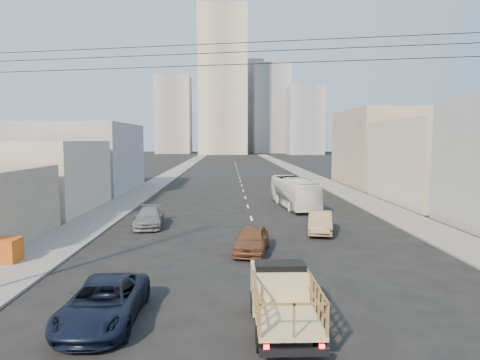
{
  "coord_description": "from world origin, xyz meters",
  "views": [
    {
      "loc": [
        -1.78,
        -12.72,
        6.1
      ],
      "look_at": [
        -1.02,
        14.77,
        3.5
      ],
      "focal_mm": 32.0,
      "sensor_mm": 36.0,
      "label": 1
    }
  ],
  "objects_px": {
    "navy_pickup": "(104,302)",
    "city_bus": "(294,192)",
    "sedan_tan": "(320,222)",
    "sedan_grey": "(149,218)",
    "sedan_brown": "(252,239)",
    "crate_stack": "(0,250)",
    "flatbed_pickup": "(283,294)"
  },
  "relations": [
    {
      "from": "navy_pickup",
      "to": "city_bus",
      "type": "relative_size",
      "value": 0.52
    },
    {
      "from": "sedan_tan",
      "to": "sedan_grey",
      "type": "relative_size",
      "value": 0.93
    },
    {
      "from": "sedan_brown",
      "to": "sedan_grey",
      "type": "relative_size",
      "value": 0.92
    },
    {
      "from": "navy_pickup",
      "to": "sedan_grey",
      "type": "relative_size",
      "value": 1.11
    },
    {
      "from": "sedan_grey",
      "to": "crate_stack",
      "type": "relative_size",
      "value": 2.52
    },
    {
      "from": "crate_stack",
      "to": "sedan_tan",
      "type": "bearing_deg",
      "value": 21.01
    },
    {
      "from": "flatbed_pickup",
      "to": "sedan_brown",
      "type": "height_order",
      "value": "flatbed_pickup"
    },
    {
      "from": "sedan_grey",
      "to": "crate_stack",
      "type": "height_order",
      "value": "sedan_grey"
    },
    {
      "from": "city_bus",
      "to": "crate_stack",
      "type": "xyz_separation_m",
      "value": [
        -17.18,
        -17.53,
        -0.66
      ]
    },
    {
      "from": "navy_pickup",
      "to": "sedan_brown",
      "type": "height_order",
      "value": "sedan_brown"
    },
    {
      "from": "navy_pickup",
      "to": "sedan_brown",
      "type": "bearing_deg",
      "value": 58.36
    },
    {
      "from": "flatbed_pickup",
      "to": "sedan_grey",
      "type": "relative_size",
      "value": 0.97
    },
    {
      "from": "city_bus",
      "to": "sedan_grey",
      "type": "relative_size",
      "value": 2.13
    },
    {
      "from": "navy_pickup",
      "to": "city_bus",
      "type": "bearing_deg",
      "value": 67.55
    },
    {
      "from": "sedan_tan",
      "to": "crate_stack",
      "type": "distance_m",
      "value": 18.46
    },
    {
      "from": "sedan_grey",
      "to": "sedan_tan",
      "type": "bearing_deg",
      "value": -15.85
    },
    {
      "from": "flatbed_pickup",
      "to": "navy_pickup",
      "type": "height_order",
      "value": "flatbed_pickup"
    },
    {
      "from": "flatbed_pickup",
      "to": "sedan_brown",
      "type": "xyz_separation_m",
      "value": [
        -0.5,
        9.31,
        -0.39
      ]
    },
    {
      "from": "flatbed_pickup",
      "to": "sedan_tan",
      "type": "bearing_deg",
      "value": 73.17
    },
    {
      "from": "crate_stack",
      "to": "city_bus",
      "type": "bearing_deg",
      "value": 45.58
    },
    {
      "from": "flatbed_pickup",
      "to": "sedan_tan",
      "type": "height_order",
      "value": "flatbed_pickup"
    },
    {
      "from": "sedan_tan",
      "to": "navy_pickup",
      "type": "bearing_deg",
      "value": -115.19
    },
    {
      "from": "flatbed_pickup",
      "to": "crate_stack",
      "type": "relative_size",
      "value": 2.45
    },
    {
      "from": "flatbed_pickup",
      "to": "crate_stack",
      "type": "bearing_deg",
      "value": 150.19
    },
    {
      "from": "city_bus",
      "to": "sedan_brown",
      "type": "distance_m",
      "value": 16.35
    },
    {
      "from": "sedan_brown",
      "to": "sedan_grey",
      "type": "distance_m",
      "value": 9.79
    },
    {
      "from": "navy_pickup",
      "to": "sedan_grey",
      "type": "bearing_deg",
      "value": 95.06
    },
    {
      "from": "sedan_brown",
      "to": "sedan_tan",
      "type": "bearing_deg",
      "value": 55.49
    },
    {
      "from": "city_bus",
      "to": "sedan_tan",
      "type": "distance_m",
      "value": 10.93
    },
    {
      "from": "flatbed_pickup",
      "to": "sedan_tan",
      "type": "relative_size",
      "value": 1.04
    },
    {
      "from": "sedan_tan",
      "to": "flatbed_pickup",
      "type": "bearing_deg",
      "value": -95.11
    },
    {
      "from": "city_bus",
      "to": "sedan_tan",
      "type": "height_order",
      "value": "city_bus"
    }
  ]
}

